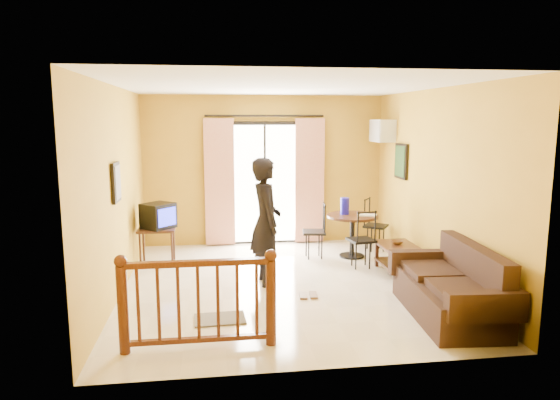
{
  "coord_description": "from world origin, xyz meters",
  "views": [
    {
      "loc": [
        -0.98,
        -6.84,
        2.36
      ],
      "look_at": [
        -0.02,
        0.2,
        1.2
      ],
      "focal_mm": 32.0,
      "sensor_mm": 36.0,
      "label": 1
    }
  ],
  "objects": [
    {
      "name": "coffee_table",
      "position": [
        1.85,
        0.26,
        0.29
      ],
      "size": [
        0.55,
        0.98,
        0.44
      ],
      "color": "black",
      "rests_on": "ground"
    },
    {
      "name": "botanical_print",
      "position": [
        2.22,
        1.3,
        1.65
      ],
      "size": [
        0.05,
        0.5,
        0.6
      ],
      "color": "black",
      "rests_on": "room_shell"
    },
    {
      "name": "picture_left",
      "position": [
        -2.22,
        -0.2,
        1.55
      ],
      "size": [
        0.05,
        0.42,
        0.52
      ],
      "color": "black",
      "rests_on": "room_shell"
    },
    {
      "name": "standing_person",
      "position": [
        -0.24,
        0.11,
        0.91
      ],
      "size": [
        0.51,
        0.71,
        1.83
      ],
      "primitive_type": "imported",
      "rotation": [
        0.0,
        0.0,
        1.68
      ],
      "color": "black",
      "rests_on": "ground"
    },
    {
      "name": "tv_table",
      "position": [
        -1.9,
        1.33,
        0.52
      ],
      "size": [
        0.6,
        0.5,
        0.6
      ],
      "color": "black",
      "rests_on": "ground"
    },
    {
      "name": "stair_balustrade",
      "position": [
        -1.15,
        -1.9,
        0.56
      ],
      "size": [
        1.63,
        0.13,
        1.04
      ],
      "color": "#471E0F",
      "rests_on": "ground"
    },
    {
      "name": "balcony_door",
      "position": [
        0.0,
        2.43,
        1.19
      ],
      "size": [
        2.25,
        0.14,
        2.46
      ],
      "color": "black",
      "rests_on": "ground"
    },
    {
      "name": "sandals",
      "position": [
        0.27,
        -0.53,
        0.01
      ],
      "size": [
        0.27,
        0.26,
        0.03
      ],
      "color": "#55371D",
      "rests_on": "ground"
    },
    {
      "name": "television",
      "position": [
        -1.87,
        1.33,
        0.8
      ],
      "size": [
        0.61,
        0.61,
        0.41
      ],
      "rotation": [
        0.0,
        0.0,
        0.83
      ],
      "color": "black",
      "rests_on": "tv_table"
    },
    {
      "name": "serving_tray",
      "position": [
        1.63,
        1.2,
        0.74
      ],
      "size": [
        0.33,
        0.28,
        0.02
      ],
      "primitive_type": "cube",
      "rotation": [
        0.0,
        0.0,
        -0.42
      ],
      "color": "beige",
      "rests_on": "dining_table"
    },
    {
      "name": "water_jug",
      "position": [
        1.28,
        1.4,
        0.88
      ],
      "size": [
        0.15,
        0.15,
        0.29
      ],
      "primitive_type": "cylinder",
      "color": "#1713B7",
      "rests_on": "dining_table"
    },
    {
      "name": "sofa",
      "position": [
        1.86,
        -1.43,
        0.33
      ],
      "size": [
        0.96,
        1.87,
        0.87
      ],
      "rotation": [
        0.0,
        0.0,
        -0.07
      ],
      "color": "black",
      "rests_on": "ground"
    },
    {
      "name": "ground",
      "position": [
        0.0,
        0.0,
        0.0
      ],
      "size": [
        5.0,
        5.0,
        0.0
      ],
      "primitive_type": "plane",
      "color": "beige",
      "rests_on": "ground"
    },
    {
      "name": "air_conditioner",
      "position": [
        2.09,
        1.95,
        2.15
      ],
      "size": [
        0.31,
        0.6,
        0.4
      ],
      "color": "silver",
      "rests_on": "room_shell"
    },
    {
      "name": "bowl",
      "position": [
        1.85,
        0.4,
        0.46
      ],
      "size": [
        0.2,
        0.2,
        0.06
      ],
      "primitive_type": "imported",
      "rotation": [
        0.0,
        0.0,
        -0.07
      ],
      "color": "#55371D",
      "rests_on": "coffee_table"
    },
    {
      "name": "dining_chairs",
      "position": [
        1.34,
        1.22,
        0.0
      ],
      "size": [
        1.71,
        1.51,
        0.95
      ],
      "color": "black",
      "rests_on": "ground"
    },
    {
      "name": "room_shell",
      "position": [
        0.0,
        0.0,
        1.7
      ],
      "size": [
        5.0,
        5.0,
        5.0
      ],
      "color": "white",
      "rests_on": "ground"
    },
    {
      "name": "doormat",
      "position": [
        -0.93,
        -1.17,
        0.01
      ],
      "size": [
        0.62,
        0.43,
        0.02
      ],
      "primitive_type": "cube",
      "rotation": [
        0.0,
        0.0,
        0.05
      ],
      "color": "#625B4E",
      "rests_on": "ground"
    },
    {
      "name": "dining_table",
      "position": [
        1.39,
        1.3,
        0.58
      ],
      "size": [
        0.88,
        0.88,
        0.73
      ],
      "color": "black",
      "rests_on": "ground"
    }
  ]
}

